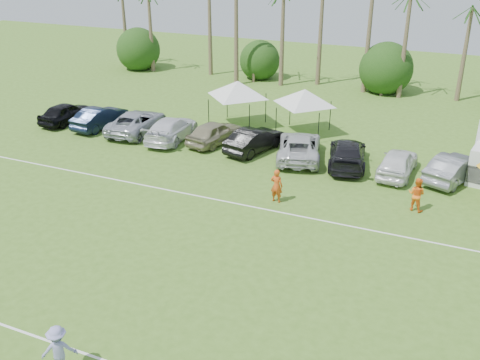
% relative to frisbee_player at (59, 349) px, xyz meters
% --- Properties ---
extents(field_lines, '(80.00, 12.10, 0.01)m').
position_rel_frisbee_player_xyz_m(field_lines, '(-2.49, 6.88, -0.84)').
color(field_lines, white).
rests_on(field_lines, ground).
extents(palm_tree_4, '(2.40, 2.40, 8.90)m').
position_rel_frisbee_player_xyz_m(palm_tree_4, '(-6.49, 36.88, 6.64)').
color(palm_tree_4, brown).
rests_on(palm_tree_4, ground).
extents(bush_tree_0, '(4.00, 4.00, 4.00)m').
position_rel_frisbee_player_xyz_m(bush_tree_0, '(-21.49, 37.88, 0.95)').
color(bush_tree_0, brown).
rests_on(bush_tree_0, ground).
extents(bush_tree_1, '(4.00, 4.00, 4.00)m').
position_rel_frisbee_player_xyz_m(bush_tree_1, '(-8.49, 37.88, 0.95)').
color(bush_tree_1, brown).
rests_on(bush_tree_1, ground).
extents(bush_tree_2, '(4.00, 4.00, 4.00)m').
position_rel_frisbee_player_xyz_m(bush_tree_2, '(3.51, 37.88, 0.95)').
color(bush_tree_2, brown).
rests_on(bush_tree_2, ground).
extents(sideline_player_a, '(0.69, 0.48, 1.81)m').
position_rel_frisbee_player_xyz_m(sideline_player_a, '(2.15, 13.94, 0.06)').
color(sideline_player_a, '#CB4B16').
rests_on(sideline_player_a, ground).
extents(sideline_player_b, '(1.00, 0.86, 1.75)m').
position_rel_frisbee_player_xyz_m(sideline_player_b, '(8.88, 15.83, 0.03)').
color(sideline_player_b, orange).
rests_on(sideline_player_b, ground).
extents(canopy_tent_left, '(4.80, 4.80, 3.88)m').
position_rel_frisbee_player_xyz_m(canopy_tent_left, '(-4.61, 24.35, 2.48)').
color(canopy_tent_left, black).
rests_on(canopy_tent_left, ground).
extents(canopy_tent_right, '(4.58, 4.58, 3.71)m').
position_rel_frisbee_player_xyz_m(canopy_tent_right, '(0.25, 24.65, 2.33)').
color(canopy_tent_right, black).
rests_on(canopy_tent_right, ground).
extents(frisbee_player, '(1.25, 1.14, 1.69)m').
position_rel_frisbee_player_xyz_m(frisbee_player, '(0.00, 0.00, 0.00)').
color(frisbee_player, '#8E8DC8').
rests_on(frisbee_player, ground).
extents(parked_car_0, '(2.14, 4.61, 1.53)m').
position_rel_frisbee_player_xyz_m(parked_car_0, '(-16.53, 20.01, -0.08)').
color(parked_car_0, black).
rests_on(parked_car_0, ground).
extents(parked_car_1, '(1.98, 4.76, 1.53)m').
position_rel_frisbee_player_xyz_m(parked_car_1, '(-13.54, 20.10, -0.08)').
color(parked_car_1, black).
rests_on(parked_car_1, ground).
extents(parked_car_2, '(3.02, 5.71, 1.53)m').
position_rel_frisbee_player_xyz_m(parked_car_2, '(-10.56, 20.26, -0.08)').
color(parked_car_2, '#9FA3AE').
rests_on(parked_car_2, ground).
extents(parked_car_3, '(2.62, 5.45, 1.53)m').
position_rel_frisbee_player_xyz_m(parked_car_3, '(-7.57, 19.95, -0.08)').
color(parked_car_3, white).
rests_on(parked_car_3, ground).
extents(parked_car_4, '(2.70, 4.77, 1.53)m').
position_rel_frisbee_player_xyz_m(parked_car_4, '(-4.59, 20.47, -0.08)').
color(parked_car_4, gray).
rests_on(parked_car_4, ground).
extents(parked_car_5, '(2.75, 4.90, 1.53)m').
position_rel_frisbee_player_xyz_m(parked_car_5, '(-1.60, 20.20, -0.08)').
color(parked_car_5, black).
rests_on(parked_car_5, ground).
extents(parked_car_6, '(3.92, 5.98, 1.53)m').
position_rel_frisbee_player_xyz_m(parked_car_6, '(1.38, 20.18, -0.08)').
color(parked_car_6, silver).
rests_on(parked_car_6, ground).
extents(parked_car_7, '(3.18, 5.60, 1.53)m').
position_rel_frisbee_player_xyz_m(parked_car_7, '(4.37, 20.26, -0.08)').
color(parked_car_7, black).
rests_on(parked_car_7, ground).
extents(parked_car_8, '(2.03, 4.57, 1.53)m').
position_rel_frisbee_player_xyz_m(parked_car_8, '(7.35, 20.00, -0.08)').
color(parked_car_8, white).
rests_on(parked_car_8, ground).
extents(parked_car_9, '(3.10, 4.92, 1.53)m').
position_rel_frisbee_player_xyz_m(parked_car_9, '(10.34, 20.42, -0.08)').
color(parked_car_9, slate).
rests_on(parked_car_9, ground).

